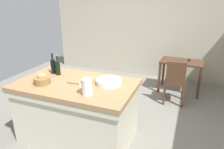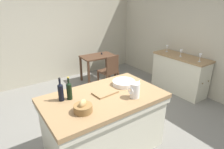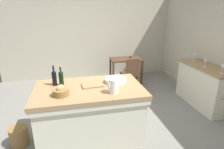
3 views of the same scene
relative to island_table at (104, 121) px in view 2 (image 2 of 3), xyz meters
name	(u,v)px [view 2 (image 2 of 3)]	position (x,y,z in m)	size (l,w,h in m)	color
ground_plane	(104,123)	(0.33, 0.54, -0.49)	(6.76, 6.76, 0.00)	slate
wall_back	(51,34)	(0.33, 3.14, 0.81)	(5.32, 0.12, 2.60)	#B2AA93
wall_right	(196,38)	(2.93, 0.54, 0.81)	(0.12, 5.20, 2.60)	#B2AA93
island_table	(104,121)	(0.00, 0.00, 0.00)	(1.68, 1.01, 0.91)	#99754C
side_cabinet	(179,74)	(2.59, 0.62, -0.03)	(0.52, 1.37, 0.91)	#99754C
writing_desk	(98,60)	(1.29, 2.33, 0.12)	(0.92, 0.59, 0.78)	#472D1E
wooden_chair	(110,71)	(1.24, 1.67, 0.01)	(0.43, 0.43, 0.91)	#472D1E
pitcher	(135,90)	(0.33, -0.28, 0.53)	(0.17, 0.13, 0.25)	white
wash_bowl	(124,83)	(0.46, 0.13, 0.46)	(0.35, 0.35, 0.07)	white
bread_basket	(83,108)	(-0.41, -0.20, 0.48)	(0.23, 0.23, 0.16)	olive
cutting_board	(105,92)	(0.06, 0.05, 0.43)	(0.34, 0.22, 0.02)	#99754C
wine_bottle_dark	(69,90)	(-0.42, 0.19, 0.55)	(0.07, 0.07, 0.32)	black
wine_bottle_amber	(61,92)	(-0.52, 0.21, 0.55)	(0.07, 0.07, 0.33)	black
wine_glass_far_left	(200,56)	(2.54, 0.13, 0.54)	(0.07, 0.07, 0.18)	white
wine_glass_left	(181,52)	(2.54, 0.62, 0.53)	(0.07, 0.07, 0.16)	white
wine_glass_middle	(167,47)	(2.61, 1.08, 0.54)	(0.07, 0.07, 0.17)	white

